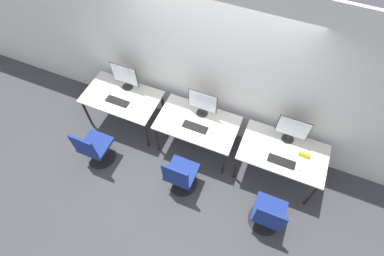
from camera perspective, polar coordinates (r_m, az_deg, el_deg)
The scene contains 18 objects.
ground_plane at distance 5.06m, azimuth -0.65°, elevation -6.71°, with size 20.00×20.00×0.00m, color #3D3D42.
wall_back at distance 4.40m, azimuth 3.67°, elevation 11.15°, with size 12.00×0.05×2.80m.
desk_left at distance 5.13m, azimuth -13.18°, elevation 5.40°, with size 1.25×0.74×0.71m.
monitor_left at distance 5.00m, azimuth -12.66°, elevation 9.63°, with size 0.46×0.18×0.49m.
keyboard_left at distance 5.02m, azimuth -14.04°, elevation 4.96°, with size 0.39×0.13×0.02m.
mouse_left at distance 4.90m, azimuth -11.65°, elevation 4.14°, with size 0.06×0.09×0.03m.
office_chair_left at distance 5.04m, azimuth -18.06°, elevation -3.82°, with size 0.48×0.48×0.86m.
desk_center at distance 4.69m, azimuth 1.05°, elevation 0.61°, with size 1.25×0.74×0.71m.
monitor_center at distance 4.52m, azimuth 2.02°, elevation 4.83°, with size 0.46×0.18×0.49m.
keyboard_center at distance 4.57m, azimuth 0.59°, elevation 0.20°, with size 0.39×0.13×0.02m.
mouse_center at distance 4.52m, azimuth 3.56°, elevation -0.69°, with size 0.06×0.09×0.03m.
office_chair_center at distance 4.58m, azimuth -2.26°, elevation -9.20°, with size 0.48×0.48×0.86m.
desk_right at distance 4.61m, azimuth 16.91°, elevation -4.78°, with size 1.25×0.74×0.71m.
monitor_right at distance 4.47m, azimuth 18.61°, elevation -0.21°, with size 0.46×0.18×0.49m.
keyboard_right at distance 4.45m, azimuth 16.66°, elevation -6.11°, with size 0.39×0.13×0.02m.
mouse_right at distance 4.47m, azimuth 19.84°, elevation -7.23°, with size 0.06×0.09×0.03m.
office_chair_right at distance 4.49m, azimuth 14.22°, elevation -15.91°, with size 0.48×0.48×0.86m.
placard_right at distance 4.57m, azimuth 20.62°, elevation -4.81°, with size 0.16×0.03×0.08m.
Camera 1 is at (0.94, -2.10, 4.51)m, focal length 28.00 mm.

